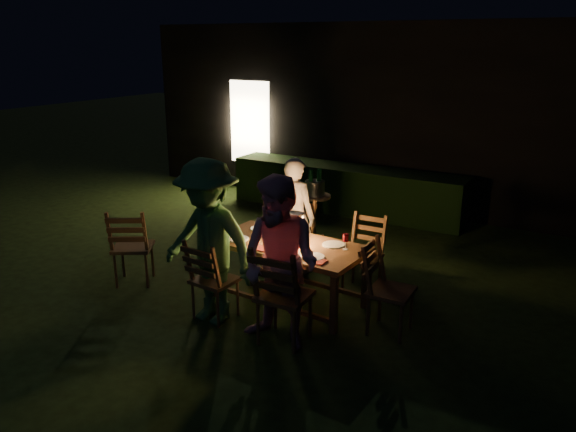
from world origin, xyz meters
The scene contains 29 objects.
garden_envelope centered at (-0.01, 6.15, 1.58)m, with size 40.00×40.00×3.20m.
dining_table centered at (0.48, 0.10, 0.65)m, with size 1.78×0.96×0.72m.
chair_near_left centered at (-0.01, -0.64, 0.29)m, with size 0.45×0.48×0.96m.
chair_near_right centered at (0.89, -0.70, 0.33)m, with size 0.52×0.55×1.08m.
chair_far_left centered at (0.08, 0.89, 0.29)m, with size 0.44×0.47×0.97m.
chair_far_right centered at (1.08, 0.83, 0.29)m, with size 0.43×0.46×0.94m.
chair_end centered at (1.71, 0.02, 0.30)m, with size 0.49×0.46×0.99m.
chair_spare centered at (-1.44, -0.41, 0.31)m, with size 0.64×0.66×1.02m.
person_house_side centered at (0.08, 0.94, 0.75)m, with size 0.55×0.36×1.51m, color beige.
person_opp_right centered at (0.88, -0.75, 0.85)m, with size 0.83×0.65×1.71m, color #C88AA0.
person_opp_left centered at (-0.01, -0.70, 0.89)m, with size 1.14×0.66×1.77m, color #356B36.
lantern centered at (0.54, 0.14, 0.88)m, with size 0.16×0.16×0.35m.
plate_far_left centered at (-0.05, 0.35, 0.73)m, with size 0.25×0.25×0.01m, color white.
plate_near_left centered at (-0.08, -0.09, 0.73)m, with size 0.25×0.25×0.01m, color white.
plate_far_right centered at (0.95, 0.29, 0.73)m, with size 0.25×0.25×0.01m, color white.
plate_near_right centered at (0.92, -0.15, 0.73)m, with size 0.25×0.25×0.01m, color white.
wineglass_a centered at (0.20, 0.39, 0.81)m, with size 0.06×0.06×0.18m, color #59070F, non-canonical shape.
wineglass_b centered at (-0.24, 0.02, 0.81)m, with size 0.06×0.06×0.18m, color #59070F, non-canonical shape.
wineglass_c centered at (0.77, -0.20, 0.81)m, with size 0.06×0.06×0.18m, color #59070F, non-canonical shape.
wineglass_d centered at (1.11, 0.24, 0.81)m, with size 0.06×0.06×0.18m, color #59070F, non-canonical shape.
wineglass_e centered at (0.37, -0.20, 0.81)m, with size 0.06×0.06×0.18m, color silver, non-canonical shape.
bottle_table centered at (0.23, 0.11, 0.86)m, with size 0.07×0.07×0.28m, color #0F471E.
napkin_left centered at (0.31, -0.21, 0.73)m, with size 0.18×0.14×0.01m, color red.
napkin_right centered at (1.01, -0.24, 0.73)m, with size 0.18×0.14×0.01m, color red.
phone centered at (-0.15, -0.17, 0.72)m, with size 0.14×0.07×0.01m, color black.
side_table centered at (-0.33, 2.27, 0.58)m, with size 0.49×0.49×0.66m.
ice_bucket centered at (-0.33, 2.27, 0.77)m, with size 0.30×0.30×0.22m, color #A5A8AD.
bottle_bucket_a centered at (-0.38, 2.23, 0.82)m, with size 0.07×0.07×0.32m, color #0F471E.
bottle_bucket_b centered at (-0.28, 2.31, 0.82)m, with size 0.07×0.07×0.32m, color #0F471E.
Camera 1 is at (3.46, -4.99, 2.88)m, focal length 35.00 mm.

